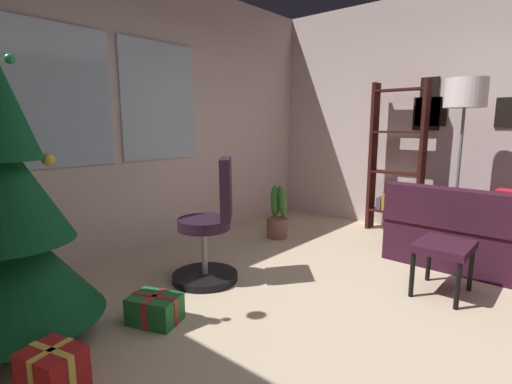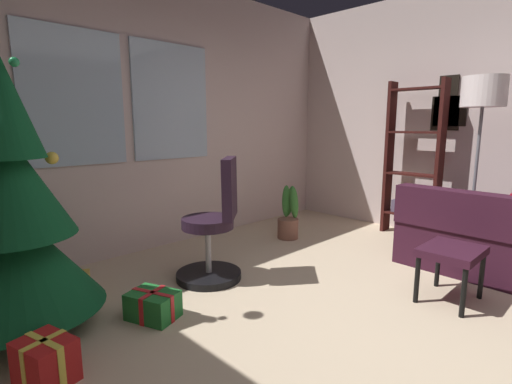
% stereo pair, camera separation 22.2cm
% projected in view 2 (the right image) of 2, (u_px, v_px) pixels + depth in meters
% --- Properties ---
extents(ground_plane, '(5.00, 5.39, 0.10)m').
position_uv_depth(ground_plane, '(400.00, 347.00, 2.39)').
color(ground_plane, beige).
extents(wall_back_with_windows, '(5.00, 0.12, 2.82)m').
position_uv_depth(wall_back_with_windows, '(157.00, 115.00, 4.03)').
color(wall_back_with_windows, beige).
rests_on(wall_back_with_windows, ground_plane).
extents(footstool, '(0.47, 0.38, 0.42)m').
position_uv_depth(footstool, '(452.00, 255.00, 2.85)').
color(footstool, '#331323').
rests_on(footstool, ground_plane).
extents(holiday_tree, '(0.99, 0.99, 2.19)m').
position_uv_depth(holiday_tree, '(14.00, 220.00, 2.34)').
color(holiday_tree, '#4C331E').
rests_on(holiday_tree, ground_plane).
extents(gift_box_red, '(0.29, 0.32, 0.24)m').
position_uv_depth(gift_box_red, '(46.00, 361.00, 1.97)').
color(gift_box_red, red).
rests_on(gift_box_red, ground_plane).
extents(gift_box_green, '(0.34, 0.39, 0.19)m').
position_uv_depth(gift_box_green, '(153.00, 305.00, 2.63)').
color(gift_box_green, '#1E722D').
rests_on(gift_box_green, ground_plane).
extents(gift_box_gold, '(0.36, 0.42, 0.17)m').
position_uv_depth(gift_box_gold, '(72.00, 288.00, 2.93)').
color(gift_box_gold, gold).
rests_on(gift_box_gold, ground_plane).
extents(office_chair, '(0.58, 0.59, 1.05)m').
position_uv_depth(office_chair, '(215.00, 232.00, 3.24)').
color(office_chair, black).
rests_on(office_chair, ground_plane).
extents(bookshelf, '(0.18, 0.64, 1.82)m').
position_uv_depth(bookshelf, '(413.00, 169.00, 4.49)').
color(bookshelf, '#381310').
rests_on(bookshelf, ground_plane).
extents(floor_lamp, '(0.39, 0.39, 1.76)m').
position_uv_depth(floor_lamp, '(483.00, 103.00, 3.57)').
color(floor_lamp, slate).
rests_on(floor_lamp, ground_plane).
extents(potted_plant, '(0.38, 0.31, 0.62)m').
position_uv_depth(potted_plant, '(289.00, 216.00, 4.50)').
color(potted_plant, '#885847').
rests_on(potted_plant, ground_plane).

